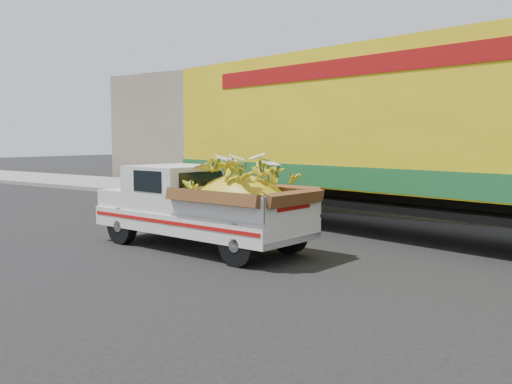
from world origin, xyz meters
The scene contains 6 objects.
ground centered at (0.00, 0.00, 0.00)m, with size 100.00×100.00×0.00m, color black.
curb centered at (0.00, 5.74, 0.07)m, with size 60.00×0.25×0.15m, color gray.
sidewalk centered at (0.00, 7.84, 0.07)m, with size 60.00×4.00×0.14m, color gray.
building_left centered at (-8.00, 13.74, 2.50)m, with size 18.00×6.00×5.00m, color gray.
pickup_truck centered at (-0.93, -0.27, 0.80)m, with size 4.32×1.84×1.48m.
semi_trailer centered at (1.05, 3.29, 2.12)m, with size 12.09×4.87×3.80m.
Camera 1 is at (5.59, -7.85, 1.99)m, focal length 40.00 mm.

